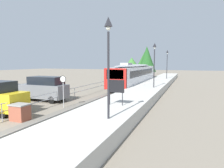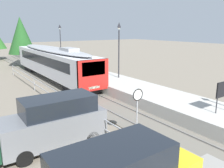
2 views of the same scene
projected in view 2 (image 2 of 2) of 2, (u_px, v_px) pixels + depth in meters
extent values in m
plane|color=slate|center=(35.00, 88.00, 22.43)|extent=(160.00, 160.00, 0.00)
cube|color=#6B665B|center=(64.00, 84.00, 24.07)|extent=(3.20, 60.00, 0.06)
cube|color=slate|center=(57.00, 84.00, 23.66)|extent=(0.08, 60.00, 0.08)
cube|color=slate|center=(70.00, 82.00, 24.45)|extent=(0.08, 60.00, 0.08)
cube|color=silver|center=(53.00, 62.00, 25.90)|extent=(2.80, 18.43, 2.55)
cube|color=red|center=(93.00, 75.00, 18.60)|extent=(2.80, 0.24, 2.55)
cube|color=black|center=(94.00, 69.00, 18.40)|extent=(2.13, 0.08, 1.12)
cube|color=black|center=(53.00, 59.00, 25.81)|extent=(2.82, 15.48, 0.92)
ellipsoid|color=#9EA0A5|center=(52.00, 49.00, 25.56)|extent=(2.69, 17.69, 0.44)
cube|color=#9EA0A5|center=(69.00, 50.00, 21.81)|extent=(1.10, 2.20, 0.36)
cube|color=#EAE5C6|center=(94.00, 87.00, 18.78)|extent=(1.00, 0.10, 0.20)
cube|color=black|center=(81.00, 88.00, 20.81)|extent=(2.24, 3.20, 0.55)
cube|color=black|center=(36.00, 68.00, 31.73)|extent=(2.24, 3.20, 0.55)
cube|color=#B7B5AD|center=(91.00, 76.00, 25.76)|extent=(3.90, 60.00, 0.90)
cylinder|color=#232328|center=(119.00, 54.00, 22.41)|extent=(0.12, 0.12, 4.60)
pyramid|color=#232328|center=(119.00, 25.00, 21.75)|extent=(0.34, 0.34, 0.50)
sphere|color=silver|center=(119.00, 28.00, 21.83)|extent=(0.24, 0.24, 0.24)
cylinder|color=#232328|center=(61.00, 46.00, 34.14)|extent=(0.12, 0.12, 4.60)
pyramid|color=#232328|center=(60.00, 26.00, 33.49)|extent=(0.34, 0.34, 0.50)
sphere|color=silver|center=(60.00, 28.00, 33.56)|extent=(0.24, 0.24, 0.24)
cylinder|color=#232328|center=(216.00, 106.00, 13.12)|extent=(0.06, 0.06, 0.90)
cube|color=black|center=(223.00, 89.00, 13.18)|extent=(1.20, 0.08, 0.90)
cylinder|color=#9EA0A5|center=(137.00, 121.00, 11.55)|extent=(0.07, 0.07, 2.20)
cylinder|color=white|center=(138.00, 95.00, 11.20)|extent=(0.60, 0.03, 0.60)
torus|color=black|center=(138.00, 95.00, 11.19)|extent=(0.61, 0.05, 0.61)
cube|color=gray|center=(210.00, 166.00, 7.80)|extent=(1.21, 0.99, 0.08)
cube|color=#9EA0A5|center=(77.00, 104.00, 13.97)|extent=(0.05, 36.00, 0.05)
cube|color=#9EA0A5|center=(77.00, 112.00, 14.09)|extent=(0.05, 36.00, 0.05)
cylinder|color=#9EA0A5|center=(77.00, 113.00, 14.10)|extent=(0.06, 0.06, 1.25)
cylinder|color=#9EA0A5|center=(34.00, 84.00, 21.31)|extent=(0.06, 0.06, 1.25)
cylinder|color=#9EA0A5|center=(13.00, 70.00, 28.52)|extent=(0.06, 0.06, 1.25)
cube|color=black|center=(113.00, 161.00, 6.26)|extent=(3.42, 1.76, 0.80)
cube|color=slate|center=(53.00, 127.00, 11.04)|extent=(4.91, 1.97, 1.35)
cube|color=black|center=(58.00, 105.00, 10.95)|extent=(3.41, 1.73, 0.80)
cylinder|color=black|center=(24.00, 158.00, 9.63)|extent=(0.72, 0.24, 0.72)
cylinder|color=black|center=(15.00, 142.00, 11.00)|extent=(0.72, 0.24, 0.72)
cylinder|color=black|center=(92.00, 138.00, 11.40)|extent=(0.72, 0.24, 0.72)
cylinder|color=black|center=(77.00, 126.00, 12.77)|extent=(0.72, 0.24, 0.72)
cylinder|color=brown|center=(23.00, 60.00, 35.17)|extent=(0.36, 0.36, 1.95)
cone|color=#1E4C1E|center=(21.00, 35.00, 34.30)|extent=(3.98, 3.98, 5.44)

